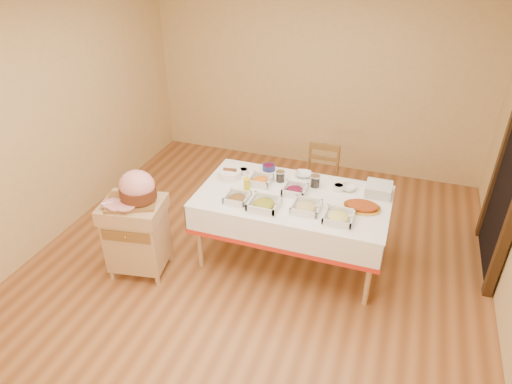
# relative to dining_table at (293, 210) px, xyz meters

# --- Properties ---
(room_shell) EXTENTS (5.00, 5.00, 5.00)m
(room_shell) POSITION_rel_dining_table_xyz_m (-0.30, -0.30, 0.70)
(room_shell) COLOR #9A5C2F
(room_shell) RESTS_ON ground
(dining_table) EXTENTS (1.82, 1.02, 0.76)m
(dining_table) POSITION_rel_dining_table_xyz_m (0.00, 0.00, 0.00)
(dining_table) COLOR tan
(dining_table) RESTS_ON ground
(butcher_cart) EXTENTS (0.63, 0.55, 0.79)m
(butcher_cart) POSITION_rel_dining_table_xyz_m (-1.36, -0.66, -0.15)
(butcher_cart) COLOR tan
(butcher_cart) RESTS_ON ground
(dining_chair) EXTENTS (0.39, 0.37, 0.85)m
(dining_chair) POSITION_rel_dining_table_xyz_m (0.08, 0.93, -0.16)
(dining_chair) COLOR brown
(dining_chair) RESTS_ON ground
(ham_on_board) EXTENTS (0.47, 0.45, 0.31)m
(ham_on_board) POSITION_rel_dining_table_xyz_m (-1.32, -0.62, 0.32)
(ham_on_board) COLOR brown
(ham_on_board) RESTS_ON butcher_cart
(serving_dish_a) EXTENTS (0.22, 0.22, 0.09)m
(serving_dish_a) POSITION_rel_dining_table_xyz_m (-0.47, -0.27, 0.19)
(serving_dish_a) COLOR silver
(serving_dish_a) RESTS_ON dining_table
(serving_dish_b) EXTENTS (0.27, 0.27, 0.11)m
(serving_dish_b) POSITION_rel_dining_table_xyz_m (-0.20, -0.29, 0.20)
(serving_dish_b) COLOR silver
(serving_dish_b) RESTS_ON dining_table
(serving_dish_c) EXTENTS (0.25, 0.25, 0.10)m
(serving_dish_c) POSITION_rel_dining_table_xyz_m (0.18, -0.21, 0.19)
(serving_dish_c) COLOR silver
(serving_dish_c) RESTS_ON dining_table
(serving_dish_d) EXTENTS (0.26, 0.26, 0.10)m
(serving_dish_d) POSITION_rel_dining_table_xyz_m (0.48, -0.27, 0.19)
(serving_dish_d) COLOR silver
(serving_dish_d) RESTS_ON dining_table
(serving_dish_e) EXTENTS (0.23, 0.22, 0.10)m
(serving_dish_e) POSITION_rel_dining_table_xyz_m (-0.37, 0.12, 0.19)
(serving_dish_e) COLOR silver
(serving_dish_e) RESTS_ON dining_table
(serving_dish_f) EXTENTS (0.23, 0.22, 0.11)m
(serving_dish_f) POSITION_rel_dining_table_xyz_m (-0.00, 0.05, 0.19)
(serving_dish_f) COLOR silver
(serving_dish_f) RESTS_ON dining_table
(small_bowl_left) EXTENTS (0.11, 0.11, 0.05)m
(small_bowl_left) POSITION_rel_dining_table_xyz_m (-0.61, 0.26, 0.19)
(small_bowl_left) COLOR silver
(small_bowl_left) RESTS_ON dining_table
(small_bowl_mid) EXTENTS (0.13, 0.13, 0.06)m
(small_bowl_mid) POSITION_rel_dining_table_xyz_m (-0.38, 0.42, 0.19)
(small_bowl_mid) COLOR navy
(small_bowl_mid) RESTS_ON dining_table
(small_bowl_right) EXTENTS (0.11, 0.11, 0.05)m
(small_bowl_right) POSITION_rel_dining_table_xyz_m (0.39, 0.25, 0.19)
(small_bowl_right) COLOR silver
(small_bowl_right) RESTS_ON dining_table
(bowl_white_imported) EXTENTS (0.18, 0.18, 0.04)m
(bowl_white_imported) POSITION_rel_dining_table_xyz_m (-0.00, 0.41, 0.18)
(bowl_white_imported) COLOR silver
(bowl_white_imported) RESTS_ON dining_table
(bowl_small_imported) EXTENTS (0.18, 0.18, 0.05)m
(bowl_small_imported) POSITION_rel_dining_table_xyz_m (0.48, 0.28, 0.19)
(bowl_small_imported) COLOR silver
(bowl_small_imported) RESTS_ON dining_table
(preserve_jar_left) EXTENTS (0.09, 0.09, 0.11)m
(preserve_jar_left) POSITION_rel_dining_table_xyz_m (-0.20, 0.23, 0.21)
(preserve_jar_left) COLOR silver
(preserve_jar_left) RESTS_ON dining_table
(preserve_jar_right) EXTENTS (0.10, 0.10, 0.12)m
(preserve_jar_right) POSITION_rel_dining_table_xyz_m (0.16, 0.24, 0.22)
(preserve_jar_right) COLOR silver
(preserve_jar_right) RESTS_ON dining_table
(mustard_bottle) EXTENTS (0.06, 0.06, 0.19)m
(mustard_bottle) POSITION_rel_dining_table_xyz_m (-0.44, -0.09, 0.25)
(mustard_bottle) COLOR yellow
(mustard_bottle) RESTS_ON dining_table
(bread_basket) EXTENTS (0.23, 0.23, 0.10)m
(bread_basket) POSITION_rel_dining_table_xyz_m (-0.70, 0.12, 0.20)
(bread_basket) COLOR white
(bread_basket) RESTS_ON dining_table
(plate_stack) EXTENTS (0.24, 0.24, 0.10)m
(plate_stack) POSITION_rel_dining_table_xyz_m (0.76, 0.30, 0.21)
(plate_stack) COLOR silver
(plate_stack) RESTS_ON dining_table
(brass_platter) EXTENTS (0.34, 0.24, 0.04)m
(brass_platter) POSITION_rel_dining_table_xyz_m (0.65, -0.02, 0.18)
(brass_platter) COLOR gold
(brass_platter) RESTS_ON dining_table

